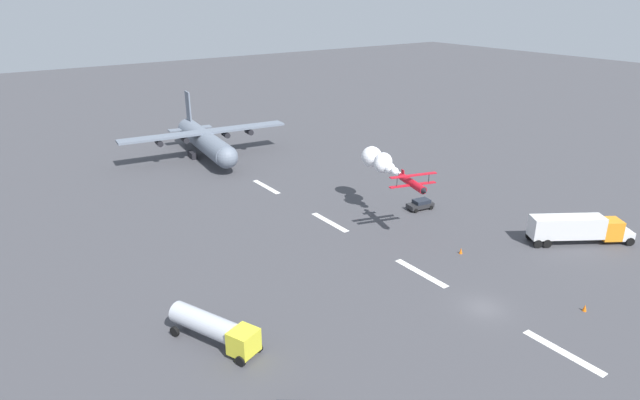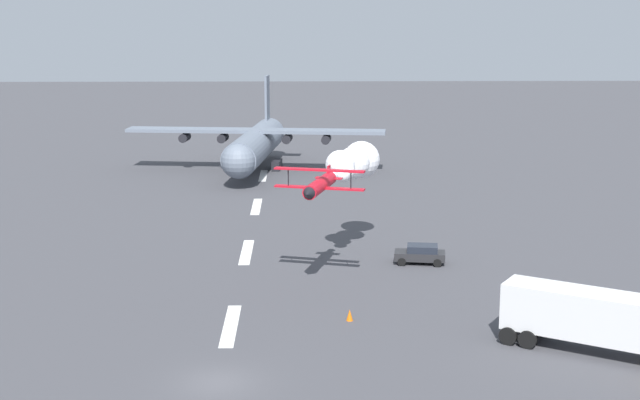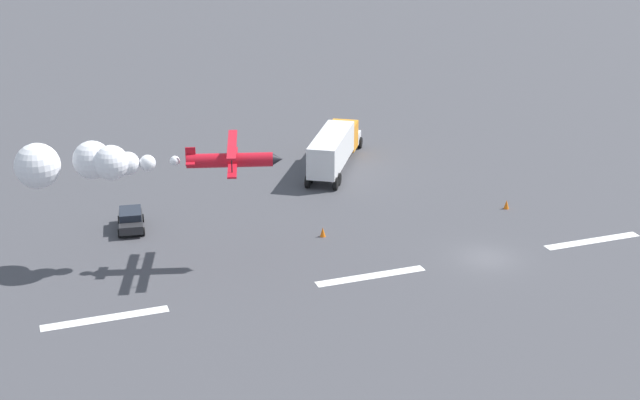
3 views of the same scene
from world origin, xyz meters
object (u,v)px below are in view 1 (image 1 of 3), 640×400
Objects in this scene: semi_truck_orange at (577,228)px; followme_car_yellow at (421,204)px; fuel_tanker_truck at (214,328)px; traffic_cone_far at (461,251)px; stunt_biplane_red at (381,163)px; traffic_cone_near at (585,308)px; cargo_transport_plane at (207,142)px.

semi_truck_orange is 21.67m from followme_car_yellow.
traffic_cone_far is (-0.52, -33.16, -1.37)m from fuel_tanker_truck.
semi_truck_orange is 3.02× the size of followme_car_yellow.
followme_car_yellow is at bearing -25.31° from traffic_cone_far.
fuel_tanker_truck is at bearing 89.11° from traffic_cone_far.
stunt_biplane_red is at bearing 30.70° from semi_truck_orange.
traffic_cone_near is 1.00× the size of traffic_cone_far.
stunt_biplane_red is (-39.49, -9.84, 4.10)m from cargo_transport_plane.
traffic_cone_near is (-72.35, -9.24, -3.05)m from cargo_transport_plane.
stunt_biplane_red reaches higher than traffic_cone_far.
fuel_tanker_truck is at bearing 63.48° from traffic_cone_near.
semi_truck_orange is at bearing -149.30° from stunt_biplane_red.
semi_truck_orange is 17.41m from traffic_cone_near.
semi_truck_orange is 17.02× the size of traffic_cone_near.
traffic_cone_near is at bearing 168.52° from followme_car_yellow.
followme_car_yellow reaches higher than traffic_cone_far.
semi_truck_orange reaches higher than fuel_tanker_truck.
followme_car_yellow is at bearing -119.54° from stunt_biplane_red.
cargo_transport_plane is at bearing 19.74° from followme_car_yellow.
semi_truck_orange is 17.02× the size of traffic_cone_far.
cargo_transport_plane is 60.71m from fuel_tanker_truck.
followme_car_yellow is 30.38m from traffic_cone_near.
cargo_transport_plane is at bearing 8.98° from traffic_cone_far.
stunt_biplane_red is 33.63m from traffic_cone_near.
cargo_transport_plane reaches higher than followme_car_yellow.
traffic_cone_near is at bearing 124.37° from semi_truck_orange.
semi_truck_orange is 48.33m from fuel_tanker_truck.
fuel_tanker_truck is at bearing 115.29° from stunt_biplane_red.
fuel_tanker_truck is at bearing 108.24° from followme_car_yellow.
traffic_cone_far is at bearing 66.32° from semi_truck_orange.
cargo_transport_plane is at bearing 7.28° from traffic_cone_near.
stunt_biplane_red is at bearing -166.01° from cargo_transport_plane.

